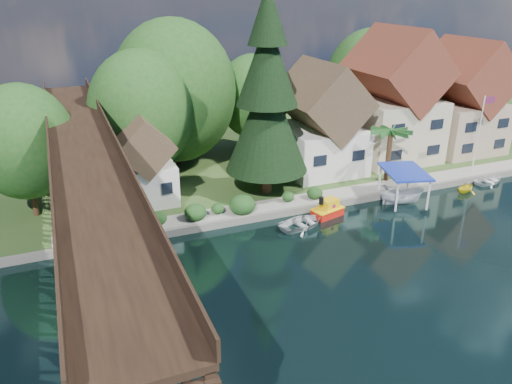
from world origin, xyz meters
The scene contains 19 objects.
ground centered at (0.00, 0.00, 0.00)m, with size 140.00×140.00×0.00m, color black.
bank centered at (0.00, 34.00, 0.25)m, with size 140.00×52.00×0.50m, color #2C4E1F.
seawall centered at (4.00, 8.00, 0.31)m, with size 60.00×0.40×0.62m, color slate.
promenade centered at (6.00, 9.30, 0.53)m, with size 50.00×2.60×0.06m, color gray.
trestle_bridge centered at (-16.00, 5.17, 5.35)m, with size 4.12×44.18×9.30m.
house_left centered at (7.00, 16.00, 5.14)m, with size 7.64×8.64×11.02m.
house_center centered at (16.00, 16.50, 6.42)m, with size 8.65×9.18×13.89m.
house_right centered at (25.00, 16.00, 5.78)m, with size 8.15×8.64×12.45m.
shed centered at (-11.00, 14.50, 3.83)m, with size 5.09×5.40×7.85m.
bg_trees centered at (1.00, 21.25, 7.29)m, with size 49.90×13.30×10.57m.
shrubs centered at (-4.60, 9.26, 1.23)m, with size 15.76×2.47×1.70m.
conifer centered at (-0.36, 12.42, 9.20)m, with size 7.34×7.34×18.08m.
palm_tree centered at (11.58, 10.64, 5.26)m, with size 4.14×4.14×5.46m.
flagpole centered at (21.21, 9.24, 5.30)m, with size 1.23×0.19×7.83m.
tugboat centered at (2.85, 6.66, 0.60)m, with size 3.04×2.15×1.99m.
boat_white_a centered at (0.01, 5.66, 0.44)m, with size 3.01×4.22×0.87m, color silver.
boat_canopy centered at (10.25, 6.40, 1.36)m, with size 4.61×5.66×3.17m.
boat_yellow centered at (17.56, 6.35, 0.59)m, with size 1.92×2.23×1.17m, color yellow.
boat_white_b centered at (21.47, 7.29, 0.36)m, with size 2.47×3.46×0.72m, color white.
Camera 1 is at (-17.17, -26.57, 18.32)m, focal length 35.00 mm.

